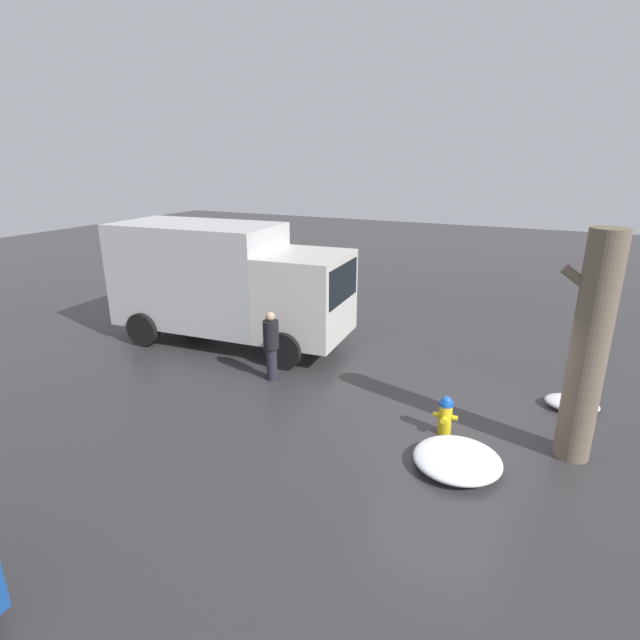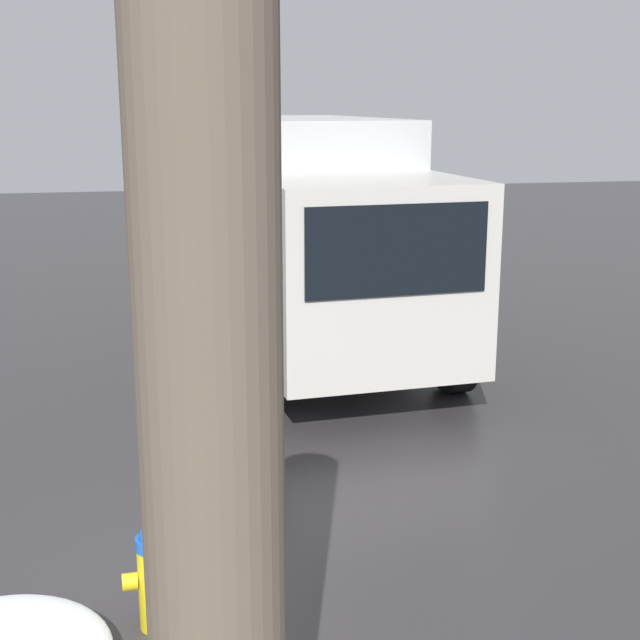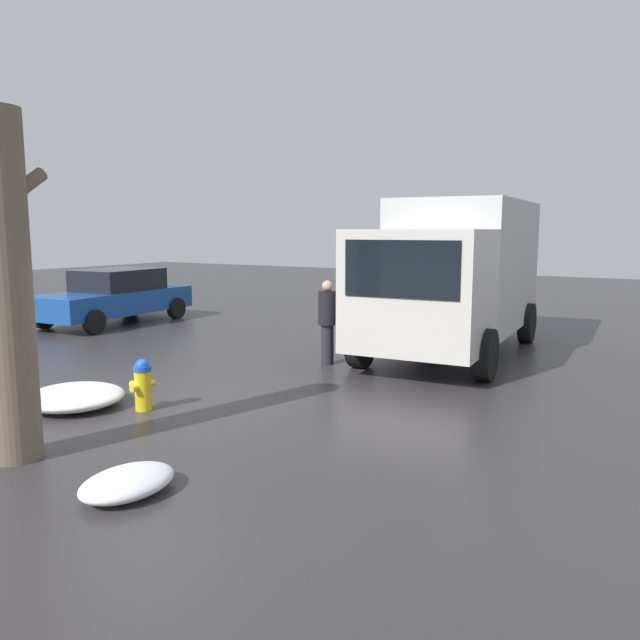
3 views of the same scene
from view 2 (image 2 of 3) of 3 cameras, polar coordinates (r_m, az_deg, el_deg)
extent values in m
plane|color=#333033|center=(6.31, -10.31, -18.71)|extent=(60.00, 60.00, 0.00)
cylinder|color=yellow|center=(6.17, -10.42, -16.49)|extent=(0.23, 0.23, 0.56)
cylinder|color=blue|center=(6.01, -10.56, -13.84)|extent=(0.25, 0.25, 0.08)
sphere|color=blue|center=(5.99, -10.58, -13.51)|extent=(0.20, 0.20, 0.20)
cylinder|color=yellow|center=(6.13, -12.07, -16.06)|extent=(0.12, 0.11, 0.11)
cylinder|color=yellow|center=(5.99, -10.32, -16.73)|extent=(0.10, 0.09, 0.09)
cylinder|color=yellow|center=(6.28, -10.57, -15.20)|extent=(0.10, 0.09, 0.09)
cylinder|color=#6B5B4C|center=(3.58, -6.87, -10.41)|extent=(0.57, 0.57, 3.82)
cylinder|color=#6B5B4C|center=(3.54, -7.74, 7.31)|extent=(0.65, 0.16, 0.52)
cube|color=beige|center=(9.92, 2.94, 2.95)|extent=(2.09, 2.43, 2.10)
cube|color=black|center=(8.95, 5.00, 4.46)|extent=(0.17, 1.93, 0.93)
cube|color=#BCBCBC|center=(12.85, -1.59, 6.80)|extent=(4.50, 2.60, 2.70)
cylinder|color=black|center=(10.67, 8.56, -2.22)|extent=(0.92, 0.34, 0.90)
cylinder|color=black|center=(9.97, -3.59, -3.24)|extent=(0.92, 0.34, 0.90)
cylinder|color=black|center=(14.42, 1.80, 2.13)|extent=(0.92, 0.34, 0.90)
cylinder|color=black|center=(13.90, -7.27, 1.59)|extent=(0.92, 0.34, 0.90)
cylinder|color=#23232D|center=(9.85, -7.44, -3.98)|extent=(0.24, 0.24, 0.76)
cylinder|color=black|center=(9.66, -7.57, -0.03)|extent=(0.35, 0.35, 0.63)
sphere|color=tan|center=(9.57, -7.65, 2.42)|extent=(0.21, 0.21, 0.21)
camera|label=1|loc=(9.15, -78.84, 11.94)|focal=28.00mm
camera|label=3|loc=(6.76, 82.37, -5.35)|focal=35.00mm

